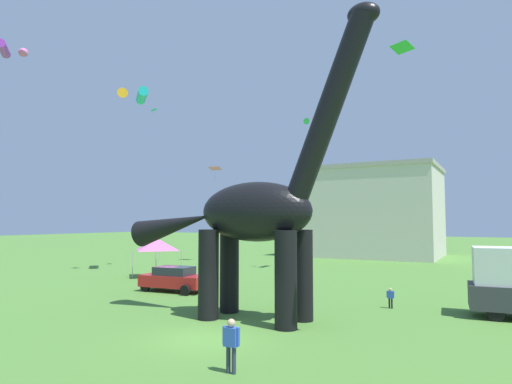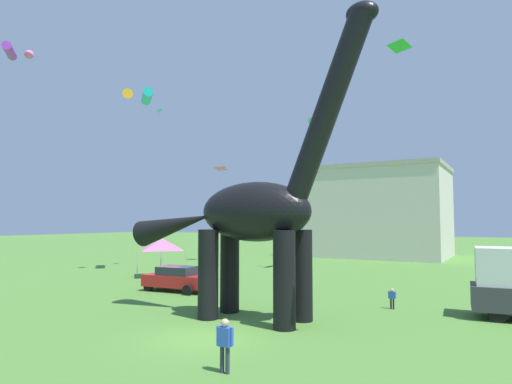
{
  "view_description": "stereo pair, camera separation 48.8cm",
  "coord_description": "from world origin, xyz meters",
  "px_view_note": "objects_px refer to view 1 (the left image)",
  "views": [
    {
      "loc": [
        9.81,
        -14.03,
        4.42
      ],
      "look_at": [
        -0.32,
        4.52,
        5.8
      ],
      "focal_mm": 31.07,
      "sensor_mm": 36.0,
      "label": 1
    },
    {
      "loc": [
        10.24,
        -13.79,
        4.42
      ],
      "look_at": [
        -0.32,
        4.52,
        5.8
      ],
      "focal_mm": 31.07,
      "sensor_mm": 36.0,
      "label": 2
    }
  ],
  "objects_px": {
    "festival_canopy_tent": "(158,244)",
    "kite_trailing": "(138,95)",
    "person_far_spectator": "(231,340)",
    "kite_apex": "(316,121)",
    "person_photographer": "(390,296)",
    "kite_far_right": "(215,168)",
    "kite_far_left": "(402,47)",
    "parked_sedan_left": "(174,279)",
    "kite_near_high": "(8,49)",
    "kite_near_low": "(154,110)",
    "person_vendor_side": "(305,272)",
    "dinosaur_sculpture": "(254,212)"
  },
  "relations": [
    {
      "from": "festival_canopy_tent",
      "to": "kite_trailing",
      "type": "xyz_separation_m",
      "value": [
        -3.43,
        1.06,
        12.78
      ]
    },
    {
      "from": "festival_canopy_tent",
      "to": "person_far_spectator",
      "type": "bearing_deg",
      "value": -43.62
    },
    {
      "from": "kite_apex",
      "to": "person_photographer",
      "type": "bearing_deg",
      "value": -56.59
    },
    {
      "from": "kite_apex",
      "to": "kite_far_right",
      "type": "relative_size",
      "value": 1.18
    },
    {
      "from": "kite_apex",
      "to": "kite_far_left",
      "type": "xyz_separation_m",
      "value": [
        11.26,
        -21.14,
        -2.85
      ]
    },
    {
      "from": "kite_apex",
      "to": "kite_far_left",
      "type": "relative_size",
      "value": 2.32
    },
    {
      "from": "parked_sedan_left",
      "to": "person_far_spectator",
      "type": "distance_m",
      "value": 15.51
    },
    {
      "from": "person_photographer",
      "to": "kite_apex",
      "type": "xyz_separation_m",
      "value": [
        -9.14,
        13.86,
        12.77
      ]
    },
    {
      "from": "person_photographer",
      "to": "kite_near_high",
      "type": "height_order",
      "value": "kite_near_high"
    },
    {
      "from": "person_photographer",
      "to": "person_far_spectator",
      "type": "bearing_deg",
      "value": 24.07
    },
    {
      "from": "kite_far_right",
      "to": "kite_trailing",
      "type": "xyz_separation_m",
      "value": [
        -0.32,
        -11.58,
        5.22
      ]
    },
    {
      "from": "parked_sedan_left",
      "to": "festival_canopy_tent",
      "type": "relative_size",
      "value": 1.39
    },
    {
      "from": "person_photographer",
      "to": "person_far_spectator",
      "type": "distance_m",
      "value": 12.16
    },
    {
      "from": "kite_near_low",
      "to": "kite_trailing",
      "type": "relative_size",
      "value": 0.3
    },
    {
      "from": "person_far_spectator",
      "to": "kite_apex",
      "type": "bearing_deg",
      "value": -109.3
    },
    {
      "from": "person_photographer",
      "to": "person_vendor_side",
      "type": "bearing_deg",
      "value": -89.17
    },
    {
      "from": "kite_near_low",
      "to": "kite_near_high",
      "type": "relative_size",
      "value": 0.41
    },
    {
      "from": "dinosaur_sculpture",
      "to": "kite_far_right",
      "type": "bearing_deg",
      "value": 153.69
    },
    {
      "from": "person_far_spectator",
      "to": "kite_near_high",
      "type": "height_order",
      "value": "kite_near_high"
    },
    {
      "from": "person_photographer",
      "to": "festival_canopy_tent",
      "type": "height_order",
      "value": "festival_canopy_tent"
    },
    {
      "from": "kite_apex",
      "to": "kite_trailing",
      "type": "height_order",
      "value": "kite_trailing"
    },
    {
      "from": "dinosaur_sculpture",
      "to": "person_photographer",
      "type": "relative_size",
      "value": 13.06
    },
    {
      "from": "person_vendor_side",
      "to": "kite_near_high",
      "type": "height_order",
      "value": "kite_near_high"
    },
    {
      "from": "person_photographer",
      "to": "festival_canopy_tent",
      "type": "bearing_deg",
      "value": -68.35
    },
    {
      "from": "person_photographer",
      "to": "kite_trailing",
      "type": "bearing_deg",
      "value": -69.16
    },
    {
      "from": "festival_canopy_tent",
      "to": "kite_apex",
      "type": "height_order",
      "value": "kite_apex"
    },
    {
      "from": "person_vendor_side",
      "to": "kite_far_right",
      "type": "distance_m",
      "value": 21.98
    },
    {
      "from": "parked_sedan_left",
      "to": "person_vendor_side",
      "type": "relative_size",
      "value": 2.56
    },
    {
      "from": "dinosaur_sculpture",
      "to": "person_far_spectator",
      "type": "height_order",
      "value": "dinosaur_sculpture"
    },
    {
      "from": "person_vendor_side",
      "to": "dinosaur_sculpture",
      "type": "bearing_deg",
      "value": -93.48
    },
    {
      "from": "dinosaur_sculpture",
      "to": "kite_far_left",
      "type": "distance_m",
      "value": 9.15
    },
    {
      "from": "kite_apex",
      "to": "kite_far_right",
      "type": "bearing_deg",
      "value": 167.62
    },
    {
      "from": "dinosaur_sculpture",
      "to": "person_vendor_side",
      "type": "distance_m",
      "value": 10.51
    },
    {
      "from": "kite_far_left",
      "to": "person_photographer",
      "type": "bearing_deg",
      "value": 106.18
    },
    {
      "from": "person_far_spectator",
      "to": "kite_far_left",
      "type": "height_order",
      "value": "kite_far_left"
    },
    {
      "from": "person_vendor_side",
      "to": "kite_trailing",
      "type": "xyz_separation_m",
      "value": [
        -15.91,
        0.98,
        14.29
      ]
    },
    {
      "from": "dinosaur_sculpture",
      "to": "kite_near_high",
      "type": "xyz_separation_m",
      "value": [
        -19.65,
        0.34,
        11.42
      ]
    },
    {
      "from": "person_vendor_side",
      "to": "kite_near_high",
      "type": "bearing_deg",
      "value": -165.21
    },
    {
      "from": "person_vendor_side",
      "to": "kite_far_left",
      "type": "bearing_deg",
      "value": -65.82
    },
    {
      "from": "parked_sedan_left",
      "to": "person_far_spectator",
      "type": "bearing_deg",
      "value": -50.95
    },
    {
      "from": "person_far_spectator",
      "to": "dinosaur_sculpture",
      "type": "bearing_deg",
      "value": -101.16
    },
    {
      "from": "festival_canopy_tent",
      "to": "kite_near_high",
      "type": "xyz_separation_m",
      "value": [
        -5.64,
        -9.25,
        13.71
      ]
    },
    {
      "from": "festival_canopy_tent",
      "to": "kite_near_low",
      "type": "distance_m",
      "value": 13.91
    },
    {
      "from": "dinosaur_sculpture",
      "to": "kite_near_high",
      "type": "height_order",
      "value": "kite_near_high"
    },
    {
      "from": "dinosaur_sculpture",
      "to": "kite_near_low",
      "type": "bearing_deg",
      "value": 169.08
    },
    {
      "from": "kite_far_left",
      "to": "kite_apex",
      "type": "bearing_deg",
      "value": 118.03
    },
    {
      "from": "person_photographer",
      "to": "festival_canopy_tent",
      "type": "xyz_separation_m",
      "value": [
        -18.84,
        4.03,
        1.93
      ]
    },
    {
      "from": "parked_sedan_left",
      "to": "festival_canopy_tent",
      "type": "bearing_deg",
      "value": 132.66
    },
    {
      "from": "parked_sedan_left",
      "to": "person_photographer",
      "type": "distance_m",
      "value": 13.08
    },
    {
      "from": "dinosaur_sculpture",
      "to": "kite_near_low",
      "type": "height_order",
      "value": "kite_near_low"
    }
  ]
}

